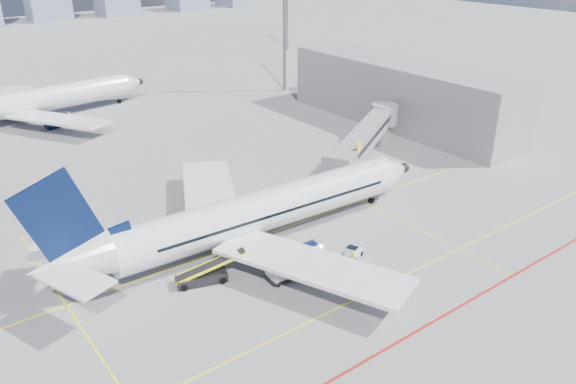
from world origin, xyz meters
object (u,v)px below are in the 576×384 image
Objects in this scene: cargo_dolly at (288,265)px; second_aircraft at (32,102)px; main_aircraft at (251,215)px; belt_loader at (203,276)px; ramp_worker at (353,260)px; baggage_tug at (353,252)px.

second_aircraft is at bearing 96.29° from cargo_dolly.
main_aircraft is 1.05× the size of second_aircraft.
main_aircraft reaches higher than belt_loader.
belt_loader reaches higher than ramp_worker.
second_aircraft is at bearing 9.72° from ramp_worker.
second_aircraft is 65.90m from baggage_tug.
second_aircraft reaches higher than baggage_tug.
ramp_worker is at bearing -87.57° from second_aircraft.
baggage_tug is 1.38× the size of ramp_worker.
ramp_worker is (12.38, -6.22, 0.12)m from belt_loader.
main_aircraft reaches higher than ramp_worker.
belt_loader is at bearing -98.37° from second_aircraft.
main_aircraft is at bearing 103.97° from baggage_tug.
belt_loader reaches higher than baggage_tug.
cargo_dolly is 7.60m from belt_loader.
cargo_dolly reaches higher than baggage_tug.
belt_loader is at bearing 137.27° from baggage_tug.
belt_loader is (-13.47, 5.03, 0.03)m from baggage_tug.
belt_loader is at bearing 63.56° from ramp_worker.
second_aircraft reaches higher than ramp_worker.
ramp_worker is (4.98, -9.48, -2.41)m from main_aircraft.
main_aircraft is at bearing 84.68° from cargo_dolly.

